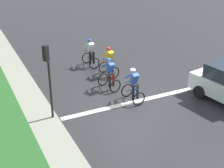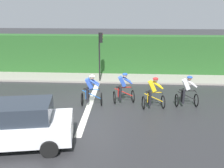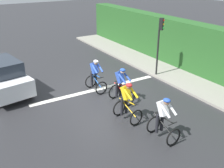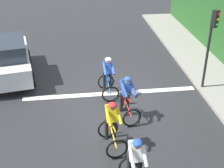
% 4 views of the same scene
% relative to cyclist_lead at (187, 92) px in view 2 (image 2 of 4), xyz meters
% --- Properties ---
extents(ground_plane, '(80.00, 80.00, 0.00)m').
position_rel_cyclist_lead_xyz_m(ground_plane, '(0.00, -4.90, -0.80)').
color(ground_plane, '#28282B').
extents(sidewalk_kerb, '(2.80, 25.45, 0.12)m').
position_rel_cyclist_lead_xyz_m(sidewalk_kerb, '(-5.01, -2.90, -0.74)').
color(sidewalk_kerb, gray).
rests_on(sidewalk_kerb, ground).
extents(stone_wall_low, '(0.44, 25.45, 0.60)m').
position_rel_cyclist_lead_xyz_m(stone_wall_low, '(-5.91, -2.90, -0.50)').
color(stone_wall_low, gray).
rests_on(stone_wall_low, ground).
extents(hedge_wall, '(1.10, 25.45, 2.88)m').
position_rel_cyclist_lead_xyz_m(hedge_wall, '(-6.21, -2.90, 0.64)').
color(hedge_wall, '#265623').
rests_on(hedge_wall, ground).
extents(road_marking_stop_line, '(7.00, 0.30, 0.01)m').
position_rel_cyclist_lead_xyz_m(road_marking_stop_line, '(0.00, -5.04, -0.79)').
color(road_marking_stop_line, silver).
rests_on(road_marking_stop_line, ground).
extents(cyclist_lead, '(0.74, 1.12, 1.66)m').
position_rel_cyclist_lead_xyz_m(cyclist_lead, '(0.00, 0.00, 0.00)').
color(cyclist_lead, black).
rests_on(cyclist_lead, ground).
extents(cyclist_second, '(0.83, 1.17, 1.66)m').
position_rel_cyclist_lead_xyz_m(cyclist_second, '(0.37, -1.75, 0.00)').
color(cyclist_second, black).
rests_on(cyclist_second, ground).
extents(cyclist_mid, '(0.89, 1.20, 1.66)m').
position_rel_cyclist_lead_xyz_m(cyclist_mid, '(-0.32, -3.27, 0.00)').
color(cyclist_mid, black).
rests_on(cyclist_mid, ground).
extents(cyclist_fourth, '(0.75, 1.12, 1.66)m').
position_rel_cyclist_lead_xyz_m(cyclist_fourth, '(0.12, -4.96, 0.00)').
color(cyclist_fourth, black).
rests_on(cyclist_fourth, ground).
extents(car_white, '(2.40, 4.33, 1.76)m').
position_rel_cyclist_lead_xyz_m(car_white, '(4.21, -7.10, 0.08)').
color(car_white, silver).
rests_on(car_white, ground).
extents(traffic_light_near_crossing, '(0.27, 0.29, 3.34)m').
position_rel_cyclist_lead_xyz_m(traffic_light_near_crossing, '(-3.84, -4.85, 1.43)').
color(traffic_light_near_crossing, black).
rests_on(traffic_light_near_crossing, ground).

